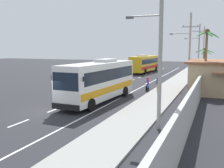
% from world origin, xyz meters
% --- Properties ---
extents(ground_plane, '(160.00, 160.00, 0.00)m').
position_xyz_m(ground_plane, '(0.00, 0.00, 0.00)').
color(ground_plane, '#28282D').
extents(sidewalk_kerb, '(3.20, 90.00, 0.14)m').
position_xyz_m(sidewalk_kerb, '(6.80, 10.00, 0.07)').
color(sidewalk_kerb, '#999993').
rests_on(sidewalk_kerb, ground).
extents(lane_markings, '(3.40, 71.00, 0.01)m').
position_xyz_m(lane_markings, '(2.09, 14.43, 0.00)').
color(lane_markings, white).
rests_on(lane_markings, ground).
extents(boundary_wall, '(0.24, 60.00, 2.30)m').
position_xyz_m(boundary_wall, '(10.60, 14.00, 1.15)').
color(boundary_wall, '#B2B2AD').
rests_on(boundary_wall, ground).
extents(coach_bus_foreground, '(3.35, 11.09, 3.91)m').
position_xyz_m(coach_bus_foreground, '(1.98, 5.32, 2.03)').
color(coach_bus_foreground, white).
rests_on(coach_bus_foreground, ground).
extents(coach_bus_far_lane, '(3.44, 11.66, 3.57)m').
position_xyz_m(coach_bus_far_lane, '(-1.51, 34.58, 1.86)').
color(coach_bus_far_lane, gold).
rests_on(coach_bus_far_lane, ground).
extents(motorcycle_beside_bus, '(0.56, 1.96, 1.54)m').
position_xyz_m(motorcycle_beside_bus, '(4.58, 13.11, 0.63)').
color(motorcycle_beside_bus, black).
rests_on(motorcycle_beside_bus, ground).
extents(pedestrian_near_kerb, '(0.36, 0.36, 1.76)m').
position_xyz_m(pedestrian_near_kerb, '(6.10, 11.84, 1.06)').
color(pedestrian_near_kerb, gold).
rests_on(pedestrian_near_kerb, sidewalk_kerb).
extents(utility_pole_nearest, '(3.23, 0.24, 9.44)m').
position_xyz_m(utility_pole_nearest, '(8.81, -1.00, 5.03)').
color(utility_pole_nearest, '#9E9E99').
rests_on(utility_pole_nearest, ground).
extents(utility_pole_mid, '(3.58, 0.24, 9.23)m').
position_xyz_m(utility_pole_mid, '(8.69, 17.43, 4.89)').
color(utility_pole_mid, '#9E9E99').
rests_on(utility_pole_mid, ground).
extents(utility_pole_far, '(4.00, 0.24, 9.41)m').
position_xyz_m(utility_pole_far, '(8.59, 35.87, 5.04)').
color(utility_pole_far, '#9E9E99').
rests_on(utility_pole_far, ground).
extents(utility_pole_distant, '(3.05, 0.24, 10.28)m').
position_xyz_m(utility_pole_distant, '(8.59, 54.30, 5.42)').
color(utility_pole_distant, '#9E9E99').
rests_on(utility_pole_distant, ground).
extents(palm_nearest, '(3.83, 3.72, 4.94)m').
position_xyz_m(palm_nearest, '(9.65, 38.01, 3.67)').
color(palm_nearest, brown).
rests_on(palm_nearest, ground).
extents(palm_second, '(2.45, 2.61, 6.98)m').
position_xyz_m(palm_second, '(10.91, 13.17, 5.00)').
color(palm_second, brown).
rests_on(palm_second, ground).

